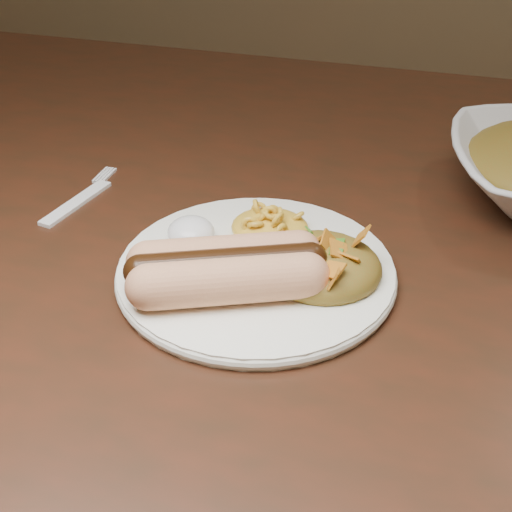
# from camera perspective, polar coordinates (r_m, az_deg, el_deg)

# --- Properties ---
(table) EXTENTS (1.60, 0.90, 0.75)m
(table) POSITION_cam_1_polar(r_m,az_deg,el_deg) (0.81, -3.16, -0.85)
(table) COLOR #3B190E
(table) RESTS_ON floor
(plate) EXTENTS (0.30, 0.30, 0.01)m
(plate) POSITION_cam_1_polar(r_m,az_deg,el_deg) (0.62, -0.00, -1.24)
(plate) COLOR white
(plate) RESTS_ON table
(hotdog) EXTENTS (0.14, 0.12, 0.04)m
(hotdog) POSITION_cam_1_polar(r_m,az_deg,el_deg) (0.58, -2.37, -0.98)
(hotdog) COLOR #FFB984
(hotdog) RESTS_ON plate
(mac_and_cheese) EXTENTS (0.09, 0.09, 0.03)m
(mac_and_cheese) POSITION_cam_1_polar(r_m,az_deg,el_deg) (0.66, 1.14, 3.03)
(mac_and_cheese) COLOR #FBBD49
(mac_and_cheese) RESTS_ON plate
(sour_cream) EXTENTS (0.05, 0.05, 0.03)m
(sour_cream) POSITION_cam_1_polar(r_m,az_deg,el_deg) (0.65, -5.25, 2.30)
(sour_cream) COLOR white
(sour_cream) RESTS_ON plate
(taco_salad) EXTENTS (0.10, 0.10, 0.05)m
(taco_salad) POSITION_cam_1_polar(r_m,az_deg,el_deg) (0.61, 5.28, 0.02)
(taco_salad) COLOR #9A310A
(taco_salad) RESTS_ON plate
(fork) EXTENTS (0.04, 0.13, 0.00)m
(fork) POSITION_cam_1_polar(r_m,az_deg,el_deg) (0.76, -14.20, 4.14)
(fork) COLOR white
(fork) RESTS_ON table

